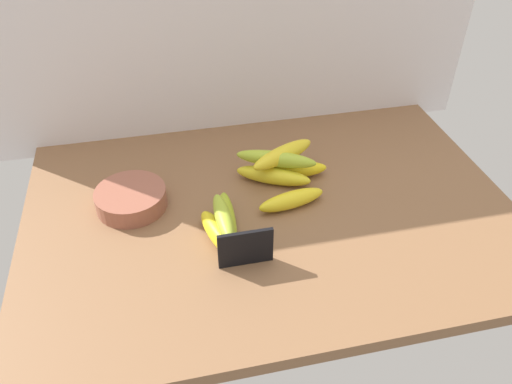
% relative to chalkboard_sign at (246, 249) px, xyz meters
% --- Properties ---
extents(counter_top, '(1.10, 0.76, 0.03)m').
position_rel_chalkboard_sign_xyz_m(counter_top, '(0.09, 0.15, -0.05)').
color(counter_top, brown).
rests_on(counter_top, ground).
extents(back_wall, '(1.30, 0.02, 0.70)m').
position_rel_chalkboard_sign_xyz_m(back_wall, '(0.09, 0.54, 0.28)').
color(back_wall, silver).
rests_on(back_wall, ground).
extents(chalkboard_sign, '(0.11, 0.02, 0.08)m').
position_rel_chalkboard_sign_xyz_m(chalkboard_sign, '(0.00, 0.00, 0.00)').
color(chalkboard_sign, black).
rests_on(chalkboard_sign, counter_top).
extents(fruit_bowl, '(0.16, 0.16, 0.04)m').
position_rel_chalkboard_sign_xyz_m(fruit_bowl, '(-0.22, 0.23, -0.02)').
color(fruit_bowl, '#955542').
rests_on(fruit_bowl, counter_top).
extents(banana_0, '(0.08, 0.16, 0.04)m').
position_rel_chalkboard_sign_xyz_m(banana_0, '(-0.04, 0.07, -0.02)').
color(banana_0, yellow).
rests_on(banana_0, counter_top).
extents(banana_1, '(0.05, 0.21, 0.04)m').
position_rel_chalkboard_sign_xyz_m(banana_1, '(-0.02, 0.11, -0.02)').
color(banana_1, '#9DB228').
rests_on(banana_1, counter_top).
extents(banana_2, '(0.20, 0.06, 0.04)m').
position_rel_chalkboard_sign_xyz_m(banana_2, '(0.15, 0.26, -0.02)').
color(banana_2, yellow).
rests_on(banana_2, counter_top).
extents(banana_3, '(0.18, 0.12, 0.04)m').
position_rel_chalkboard_sign_xyz_m(banana_3, '(0.12, 0.25, -0.02)').
color(banana_3, yellow).
rests_on(banana_3, counter_top).
extents(banana_4, '(0.16, 0.07, 0.04)m').
position_rel_chalkboard_sign_xyz_m(banana_4, '(0.14, 0.15, -0.02)').
color(banana_4, yellow).
rests_on(banana_4, counter_top).
extents(banana_5, '(0.19, 0.11, 0.04)m').
position_rel_chalkboard_sign_xyz_m(banana_5, '(0.13, 0.26, 0.02)').
color(banana_5, '#A2BA2F').
rests_on(banana_5, banana_3).
extents(banana_6, '(0.18, 0.12, 0.04)m').
position_rel_chalkboard_sign_xyz_m(banana_6, '(0.15, 0.27, 0.03)').
color(banana_6, yellow).
rests_on(banana_6, banana_2).
extents(banana_7, '(0.04, 0.15, 0.03)m').
position_rel_chalkboard_sign_xyz_m(banana_7, '(-0.03, 0.08, 0.02)').
color(banana_7, '#9EB531').
rests_on(banana_7, banana_0).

